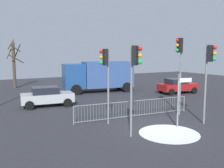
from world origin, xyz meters
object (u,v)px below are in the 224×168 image
Objects in this scene: traffic_light_rear_right at (209,65)px; car_silver_trailing at (47,96)px; car_red_near at (177,86)px; traffic_light_rear_left at (180,58)px; direction_sign_post at (179,97)px; delivery_truck at (99,75)px; traffic_light_foreground_right at (134,69)px; traffic_light_mid_right at (106,68)px; bare_tree_left at (14,63)px.

traffic_light_rear_right is 11.56m from car_silver_trailing.
car_silver_trailing is at bearing -175.68° from car_red_near.
direction_sign_post is at bearing 130.24° from traffic_light_rear_left.
delivery_truck reaches higher than direction_sign_post.
traffic_light_foreground_right is 1.12× the size of car_red_near.
traffic_light_rear_right is (4.94, -2.76, 0.15)m from traffic_light_mid_right.
car_silver_trailing is (-6.64, 9.12, -2.54)m from traffic_light_rear_right.
car_silver_trailing is (-4.89, 8.75, -0.86)m from direction_sign_post.
traffic_light_foreground_right is (0.16, -2.55, 0.08)m from traffic_light_mid_right.
bare_tree_left is (-13.62, 11.70, 2.06)m from car_red_near.
direction_sign_post is at bearing 91.96° from delivery_truck.
traffic_light_foreground_right reaches higher than car_red_near.
delivery_truck is (1.60, 13.15, 0.11)m from direction_sign_post.
traffic_light_mid_right is at bearing -47.02° from traffic_light_rear_right.
traffic_light_rear_left is 0.90× the size of bare_tree_left.
traffic_light_mid_right is 4.27m from direction_sign_post.
delivery_truck is at bearing 98.72° from direction_sign_post.
bare_tree_left reaches higher than traffic_light_mid_right.
direction_sign_post is (-1.75, 0.37, -1.67)m from traffic_light_rear_right.
traffic_light_rear_right is at bearing 99.52° from delivery_truck.
car_silver_trailing is at bearing 134.86° from direction_sign_post.
delivery_truck is at bearing -107.23° from traffic_light_rear_right.
traffic_light_mid_right is 1.49× the size of direction_sign_post.
bare_tree_left is (-2.46, 17.80, -0.33)m from traffic_light_mid_right.
traffic_light_mid_right is 0.86× the size of traffic_light_rear_left.
car_red_near is at bearing -40.67° from bare_tree_left.
delivery_truck is (4.79, 10.76, -1.42)m from traffic_light_mid_right.
traffic_light_foreground_right is at bearing -20.27° from traffic_light_rear_right.
car_silver_trailing is 11.65m from bare_tree_left.
traffic_light_rear_right is 1.55× the size of direction_sign_post.
bare_tree_left is (-7.25, 7.04, 1.09)m from delivery_truck.
delivery_truck is at bearing 40.86° from car_silver_trailing.
direction_sign_post is 0.52× the size of bare_tree_left.
car_silver_trailing is 7.90m from delivery_truck.
bare_tree_left is at bearing 144.82° from car_red_near.
bare_tree_left is at bearing 15.57° from traffic_light_rear_left.
traffic_light_rear_left is 11.36m from delivery_truck.
traffic_light_rear_left reaches higher than traffic_light_foreground_right.
bare_tree_left is (-7.40, 20.56, -0.47)m from traffic_light_rear_right.
traffic_light_mid_right is 0.78× the size of bare_tree_left.
car_silver_trailing is 0.72× the size of bare_tree_left.
traffic_light_foreground_right is 1.11× the size of car_silver_trailing.
car_silver_trailing is at bearing 20.92° from traffic_light_mid_right.
car_red_near is 0.54× the size of delivery_truck.
traffic_light_rear_left is 2.35m from traffic_light_rear_right.
traffic_light_foreground_right is at bearing 79.75° from delivery_truck.
traffic_light_mid_right is at bearing -68.31° from car_silver_trailing.
car_silver_trailing is at bearing -71.79° from traffic_light_rear_right.
traffic_light_mid_right is 7.01m from car_silver_trailing.
traffic_light_foreground_right is at bearing -161.18° from direction_sign_post.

